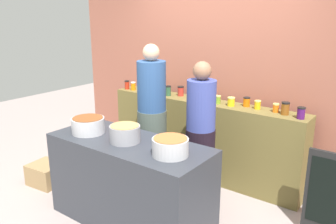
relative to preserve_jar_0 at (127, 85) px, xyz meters
The scene contains 27 objects.
ground 1.96m from the preserve_jar_0, 39.31° to the right, with size 12.00×12.00×0.00m, color gray.
storefront_wall 1.39m from the preserve_jar_0, 18.55° to the left, with size 4.80×0.12×3.00m, color #9C5946.
display_shelf 1.39m from the preserve_jar_0, ahead, with size 2.70×0.36×1.03m, color brown.
prep_table 1.94m from the preserve_jar_0, 46.60° to the right, with size 1.70×0.70×0.90m, color #2F333A.
preserve_jar_0 is the anchor object (origin of this frame).
preserve_jar_1 0.12m from the preserve_jar_0, ahead, with size 0.07×0.07×0.12m.
preserve_jar_2 0.31m from the preserve_jar_0, 24.94° to the left, with size 0.07×0.07×0.11m.
preserve_jar_3 0.62m from the preserve_jar_0, ahead, with size 0.09×0.09×0.14m.
preserve_jar_4 0.74m from the preserve_jar_0, ahead, with size 0.07×0.07×0.14m.
preserve_jar_5 0.89m from the preserve_jar_0, ahead, with size 0.09×0.09×0.13m.
preserve_jar_6 1.09m from the preserve_jar_0, ahead, with size 0.08×0.08×0.10m.
preserve_jar_7 1.19m from the preserve_jar_0, ahead, with size 0.09×0.09×0.10m.
preserve_jar_8 1.31m from the preserve_jar_0, ahead, with size 0.08×0.08×0.14m.
preserve_jar_9 1.48m from the preserve_jar_0, ahead, with size 0.07×0.07×0.10m.
preserve_jar_10 1.67m from the preserve_jar_0, ahead, with size 0.09×0.09×0.11m.
preserve_jar_11 1.83m from the preserve_jar_0, ahead, with size 0.08×0.08×0.11m.
preserve_jar_12 1.98m from the preserve_jar_0, ahead, with size 0.08×0.08×0.10m.
preserve_jar_13 2.20m from the preserve_jar_0, ahead, with size 0.07×0.07×0.10m.
preserve_jar_14 2.32m from the preserve_jar_0, ahead, with size 0.09×0.09×0.14m.
preserve_jar_15 2.50m from the preserve_jar_0, ahead, with size 0.09×0.09×0.13m.
cooking_pot_left 1.58m from the preserve_jar_0, 61.96° to the right, with size 0.34×0.34×0.17m.
cooking_pot_center 1.83m from the preserve_jar_0, 47.66° to the right, with size 0.30×0.30×0.17m.
cooking_pot_right 2.25m from the preserve_jar_0, 37.26° to the right, with size 0.33×0.33×0.16m.
cook_with_tongs 1.08m from the preserve_jar_0, 30.38° to the right, with size 0.36×0.36×1.77m.
cook_in_cap 1.74m from the preserve_jar_0, 19.10° to the right, with size 0.33×0.33×1.63m.
bread_crate 1.66m from the preserve_jar_0, 97.80° to the right, with size 0.41×0.36×0.27m, color #96784D.
chalkboard_sign 3.08m from the preserve_jar_0, ahead, with size 0.51×0.05×0.89m.
Camera 1 is at (2.23, -2.65, 2.13)m, focal length 37.33 mm.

